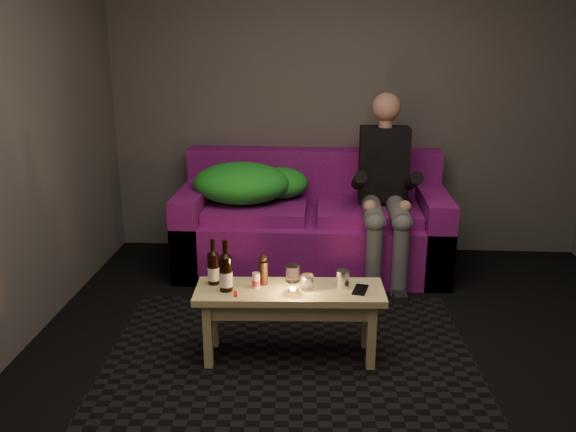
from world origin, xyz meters
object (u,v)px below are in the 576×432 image
person (385,185)px  coffee_table (290,301)px  sofa (312,226)px  steel_cup (343,279)px  beer_bottle_b (226,272)px  beer_bottle_a (213,268)px

person → coffee_table: 1.54m
sofa → steel_cup: sofa is taller
person → steel_cup: size_ratio=13.52×
sofa → coffee_table: sofa is taller
coffee_table → beer_bottle_b: beer_bottle_b is taller
coffee_table → steel_cup: 0.33m
beer_bottle_a → steel_cup: bearing=-0.5°
beer_bottle_a → person: bearing=49.8°
beer_bottle_a → steel_cup: (0.75, -0.01, -0.05)m
person → coffee_table: bearing=-115.7°
sofa → beer_bottle_b: sofa is taller
sofa → person: (0.56, -0.17, 0.40)m
person → steel_cup: person is taller
beer_bottle_b → person: bearing=54.0°
person → beer_bottle_a: 1.71m
sofa → beer_bottle_a: (-0.54, -1.47, 0.22)m
beer_bottle_b → steel_cup: size_ratio=2.89×
person → beer_bottle_b: (-1.01, -1.39, -0.18)m
beer_bottle_b → steel_cup: bearing=7.2°
sofa → coffee_table: (-0.09, -1.52, 0.04)m
steel_cup → beer_bottle_a: bearing=179.5°
person → beer_bottle_b: person is taller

